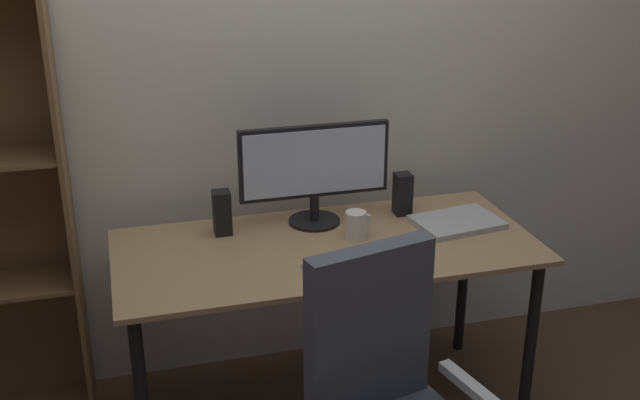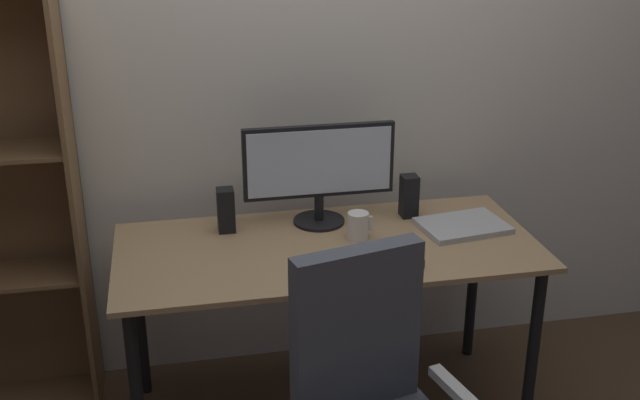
# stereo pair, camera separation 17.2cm
# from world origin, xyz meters

# --- Properties ---
(back_wall) EXTENTS (6.40, 0.10, 2.60)m
(back_wall) POSITION_xyz_m (0.00, 0.52, 1.30)
(back_wall) COLOR silver
(back_wall) RESTS_ON ground
(desk) EXTENTS (1.54, 0.70, 0.74)m
(desk) POSITION_xyz_m (0.00, 0.00, 0.65)
(desk) COLOR tan
(desk) RESTS_ON ground
(monitor) EXTENTS (0.58, 0.20, 0.39)m
(monitor) POSITION_xyz_m (0.01, 0.21, 0.97)
(monitor) COLOR black
(monitor) RESTS_ON desk
(keyboard) EXTENTS (0.29, 0.12, 0.02)m
(keyboard) POSITION_xyz_m (0.01, -0.21, 0.75)
(keyboard) COLOR silver
(keyboard) RESTS_ON desk
(mouse) EXTENTS (0.08, 0.11, 0.03)m
(mouse) POSITION_xyz_m (0.25, -0.21, 0.76)
(mouse) COLOR black
(mouse) RESTS_ON desk
(coffee_mug) EXTENTS (0.09, 0.08, 0.10)m
(coffee_mug) POSITION_xyz_m (0.12, 0.03, 0.79)
(coffee_mug) COLOR white
(coffee_mug) RESTS_ON desk
(laptop) EXTENTS (0.35, 0.27, 0.02)m
(laptop) POSITION_xyz_m (0.54, 0.04, 0.75)
(laptop) COLOR #B7BABC
(laptop) RESTS_ON desk
(speaker_left) EXTENTS (0.06, 0.07, 0.17)m
(speaker_left) POSITION_xyz_m (-0.35, 0.20, 0.82)
(speaker_left) COLOR black
(speaker_left) RESTS_ON desk
(speaker_right) EXTENTS (0.06, 0.07, 0.17)m
(speaker_right) POSITION_xyz_m (0.37, 0.20, 0.82)
(speaker_right) COLOR black
(speaker_right) RESTS_ON desk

